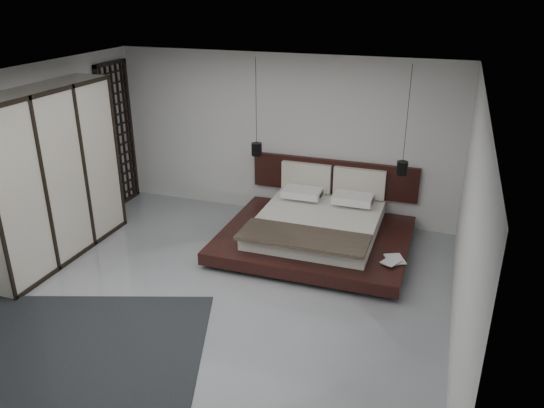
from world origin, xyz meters
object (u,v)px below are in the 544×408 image
at_px(wardrobe, 49,176).
at_px(pendant_left, 257,149).
at_px(lattice_screen, 118,136).
at_px(bed, 317,228).
at_px(rug, 51,355).
at_px(pendant_right, 402,167).

bearing_deg(wardrobe, pendant_left, 39.46).
xyz_separation_m(lattice_screen, bed, (3.87, -0.55, -1.01)).
bearing_deg(pendant_left, wardrobe, -140.54).
bearing_deg(wardrobe, bed, 23.36).
height_order(pendant_left, rug, pendant_left).
bearing_deg(pendant_left, lattice_screen, 178.09).
relative_size(wardrobe, rug, 0.77).
distance_m(pendant_left, pendant_right, 2.34).
bearing_deg(bed, lattice_screen, 171.99).
bearing_deg(pendant_left, bed, -21.26).
relative_size(bed, pendant_right, 1.74).
bearing_deg(lattice_screen, pendant_left, -1.91).
height_order(pendant_right, rug, pendant_right).
relative_size(bed, rug, 0.85).
relative_size(pendant_right, rug, 0.49).
relative_size(pendant_left, pendant_right, 0.96).
bearing_deg(pendant_right, lattice_screen, 178.97).
relative_size(pendant_right, wardrobe, 0.63).
xyz_separation_m(pendant_left, rug, (-0.95, -4.05, -1.34)).
relative_size(pendant_left, wardrobe, 0.61).
bearing_deg(pendant_right, pendant_left, 180.00).
bearing_deg(bed, rug, -120.54).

